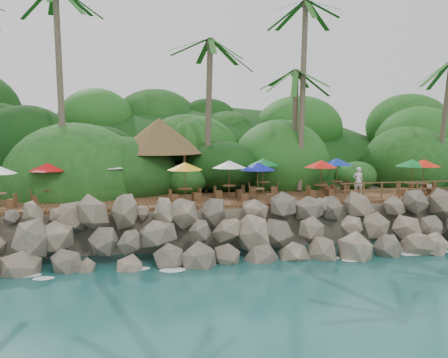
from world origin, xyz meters
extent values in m
plane|color=#19514F|center=(0.00, 0.00, 0.00)|extent=(140.00, 140.00, 0.00)
cube|color=gray|center=(0.00, 16.00, 1.05)|extent=(32.00, 25.20, 2.10)
ellipsoid|color=#143811|center=(0.00, 23.50, 0.00)|extent=(44.80, 28.00, 15.40)
cube|color=brown|center=(0.00, 6.00, 2.20)|extent=(26.00, 5.00, 0.20)
ellipsoid|color=white|center=(-9.00, 0.30, 0.03)|extent=(1.20, 0.80, 0.06)
ellipsoid|color=white|center=(-6.00, 0.30, 0.03)|extent=(1.20, 0.80, 0.06)
ellipsoid|color=white|center=(-3.00, 0.30, 0.03)|extent=(1.20, 0.80, 0.06)
ellipsoid|color=white|center=(0.00, 0.30, 0.03)|extent=(1.20, 0.80, 0.06)
ellipsoid|color=white|center=(3.00, 0.30, 0.03)|extent=(1.20, 0.80, 0.06)
ellipsoid|color=white|center=(6.00, 0.30, 0.03)|extent=(1.20, 0.80, 0.06)
ellipsoid|color=white|center=(9.00, 0.30, 0.03)|extent=(1.20, 0.80, 0.06)
cylinder|color=brown|center=(-9.02, 9.03, 8.45)|extent=(0.81, 2.30, 12.21)
cylinder|color=brown|center=(-0.30, 9.20, 6.96)|extent=(0.70, 0.80, 9.32)
ellipsoid|color=#23601E|center=(-0.30, 9.20, 11.61)|extent=(6.00, 6.00, 2.40)
cylinder|color=brown|center=(5.37, 9.21, 6.09)|extent=(0.48, 0.57, 7.58)
ellipsoid|color=#23601E|center=(5.37, 9.21, 9.87)|extent=(6.00, 6.00, 2.40)
cylinder|color=brown|center=(5.66, 8.72, 8.33)|extent=(1.33, 2.08, 11.97)
cylinder|color=brown|center=(15.58, 8.41, 6.46)|extent=(0.44, 1.36, 8.30)
ellipsoid|color=#23601E|center=(15.58, 8.41, 10.62)|extent=(6.00, 6.00, 2.40)
cylinder|color=brown|center=(-4.71, 8.48, 3.50)|extent=(0.16, 0.16, 2.40)
cylinder|color=brown|center=(-1.91, 8.48, 3.50)|extent=(0.16, 0.16, 2.40)
cylinder|color=brown|center=(-4.71, 11.28, 3.50)|extent=(0.16, 0.16, 2.40)
cylinder|color=brown|center=(-1.91, 11.28, 3.50)|extent=(0.16, 0.16, 2.40)
cone|color=brown|center=(-3.31, 9.88, 5.80)|extent=(5.61, 5.61, 2.20)
cylinder|color=brown|center=(-6.37, 7.42, 2.65)|extent=(0.08, 0.08, 0.69)
cylinder|color=brown|center=(-6.37, 7.42, 3.00)|extent=(0.79, 0.79, 0.05)
cylinder|color=brown|center=(-6.37, 7.42, 3.33)|extent=(0.05, 0.05, 2.07)
cone|color=silver|center=(-6.37, 7.42, 4.22)|extent=(1.97, 1.97, 0.42)
cube|color=brown|center=(-7.00, 7.63, 2.52)|extent=(0.50, 0.50, 0.43)
cube|color=brown|center=(-5.75, 7.22, 2.52)|extent=(0.50, 0.50, 0.43)
cylinder|color=brown|center=(2.76, 7.51, 2.65)|extent=(0.08, 0.08, 0.69)
cylinder|color=brown|center=(2.76, 7.51, 3.00)|extent=(0.79, 0.79, 0.05)
cylinder|color=brown|center=(2.76, 7.51, 3.33)|extent=(0.05, 0.05, 2.07)
cone|color=#0C6D26|center=(2.76, 7.51, 4.22)|extent=(1.97, 1.97, 0.42)
cube|color=brown|center=(2.11, 7.62, 2.52)|extent=(0.45, 0.45, 0.43)
cube|color=brown|center=(3.41, 7.40, 2.52)|extent=(0.45, 0.45, 0.43)
cylinder|color=brown|center=(-2.33, 5.25, 2.65)|extent=(0.08, 0.08, 0.69)
cylinder|color=brown|center=(-2.33, 5.25, 3.00)|extent=(0.79, 0.79, 0.05)
cylinder|color=brown|center=(-2.33, 5.25, 3.33)|extent=(0.05, 0.05, 2.07)
cone|color=yellow|center=(-2.33, 5.25, 4.22)|extent=(1.97, 1.97, 0.42)
cube|color=brown|center=(-2.97, 5.10, 2.52)|extent=(0.48, 0.48, 0.43)
cube|color=brown|center=(-1.69, 5.41, 2.52)|extent=(0.48, 0.48, 0.43)
cylinder|color=brown|center=(7.26, 6.90, 2.65)|extent=(0.08, 0.08, 0.69)
cylinder|color=brown|center=(7.26, 6.90, 3.00)|extent=(0.79, 0.79, 0.05)
cylinder|color=brown|center=(7.26, 6.90, 3.33)|extent=(0.05, 0.05, 2.07)
cone|color=#0B2A95|center=(7.26, 6.90, 4.22)|extent=(1.97, 1.97, 0.42)
cube|color=brown|center=(6.62, 6.76, 2.52)|extent=(0.47, 0.47, 0.43)
cube|color=brown|center=(7.90, 7.04, 2.52)|extent=(0.47, 0.47, 0.43)
cylinder|color=brown|center=(1.52, 4.40, 2.65)|extent=(0.08, 0.08, 0.69)
cylinder|color=brown|center=(1.52, 4.40, 3.00)|extent=(0.79, 0.79, 0.05)
cylinder|color=brown|center=(1.52, 4.40, 3.33)|extent=(0.05, 0.05, 2.07)
cone|color=#0B1797|center=(1.52, 4.40, 4.22)|extent=(1.97, 1.97, 0.42)
cube|color=brown|center=(0.90, 4.61, 2.52)|extent=(0.50, 0.50, 0.43)
cube|color=brown|center=(2.15, 4.19, 2.52)|extent=(0.50, 0.50, 0.43)
cube|color=brown|center=(-11.17, 4.95, 2.52)|extent=(0.49, 0.49, 0.43)
cylinder|color=brown|center=(0.33, 6.16, 2.65)|extent=(0.08, 0.08, 0.69)
cylinder|color=brown|center=(0.33, 6.16, 3.00)|extent=(0.79, 0.79, 0.05)
cylinder|color=brown|center=(0.33, 6.16, 3.33)|extent=(0.05, 0.05, 2.07)
cone|color=white|center=(0.33, 6.16, 4.22)|extent=(1.97, 1.97, 0.42)
cube|color=brown|center=(-0.32, 6.09, 2.52)|extent=(0.43, 0.43, 0.43)
cube|color=brown|center=(0.98, 6.23, 2.52)|extent=(0.43, 0.43, 0.43)
cylinder|color=brown|center=(5.57, 5.34, 2.65)|extent=(0.08, 0.08, 0.69)
cylinder|color=brown|center=(5.57, 5.34, 3.00)|extent=(0.79, 0.79, 0.05)
cylinder|color=brown|center=(5.57, 5.34, 3.33)|extent=(0.05, 0.05, 2.07)
cone|color=red|center=(5.57, 5.34, 4.22)|extent=(1.97, 1.97, 0.42)
cube|color=brown|center=(4.93, 5.19, 2.52)|extent=(0.47, 0.47, 0.43)
cube|color=brown|center=(6.21, 5.49, 2.52)|extent=(0.47, 0.47, 0.43)
cylinder|color=brown|center=(-9.53, 6.28, 2.65)|extent=(0.08, 0.08, 0.69)
cylinder|color=brown|center=(-9.53, 6.28, 3.00)|extent=(0.79, 0.79, 0.05)
cylinder|color=brown|center=(-9.53, 6.28, 3.33)|extent=(0.05, 0.05, 2.07)
cone|color=red|center=(-9.53, 6.28, 4.22)|extent=(1.97, 1.97, 0.42)
cube|color=brown|center=(-10.18, 6.36, 2.52)|extent=(0.44, 0.44, 0.43)
cube|color=brown|center=(-8.88, 6.19, 2.52)|extent=(0.44, 0.44, 0.43)
cylinder|color=brown|center=(11.17, 4.96, 2.65)|extent=(0.08, 0.08, 0.69)
cylinder|color=brown|center=(11.17, 4.96, 3.00)|extent=(0.79, 0.79, 0.05)
cylinder|color=brown|center=(11.17, 4.96, 3.33)|extent=(0.05, 0.05, 2.07)
cone|color=#0C6F27|center=(11.17, 4.96, 4.22)|extent=(1.97, 1.97, 0.42)
cube|color=brown|center=(10.51, 4.98, 2.52)|extent=(0.40, 0.40, 0.43)
cube|color=brown|center=(11.83, 4.95, 2.52)|extent=(0.40, 0.40, 0.43)
cylinder|color=brown|center=(11.80, 4.76, 2.65)|extent=(0.08, 0.08, 0.69)
cylinder|color=brown|center=(11.80, 4.76, 3.00)|extent=(0.79, 0.79, 0.05)
cylinder|color=brown|center=(11.80, 4.76, 3.33)|extent=(0.05, 0.05, 2.07)
cone|color=red|center=(11.80, 4.76, 4.22)|extent=(1.97, 1.97, 0.42)
cube|color=brown|center=(11.15, 4.67, 2.52)|extent=(0.45, 0.45, 0.43)
cube|color=brown|center=(12.45, 4.86, 2.52)|extent=(0.45, 0.45, 0.43)
cylinder|color=brown|center=(6.30, 3.65, 2.80)|extent=(0.10, 0.10, 1.00)
cylinder|color=brown|center=(7.40, 3.65, 2.80)|extent=(0.10, 0.10, 1.00)
cylinder|color=brown|center=(8.50, 3.65, 2.80)|extent=(0.10, 0.10, 1.00)
cylinder|color=brown|center=(9.60, 3.65, 2.80)|extent=(0.10, 0.10, 1.00)
cylinder|color=brown|center=(10.70, 3.65, 2.80)|extent=(0.10, 0.10, 1.00)
cylinder|color=brown|center=(11.80, 3.65, 2.80)|extent=(0.10, 0.10, 1.00)
cube|color=brown|center=(9.60, 3.65, 3.25)|extent=(7.20, 0.06, 0.06)
cube|color=brown|center=(9.60, 3.65, 2.85)|extent=(7.20, 0.06, 0.06)
imported|color=silver|center=(8.19, 5.88, 3.13)|extent=(0.65, 0.47, 1.66)
camera|label=1|loc=(-6.07, -22.26, 6.40)|focal=41.17mm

